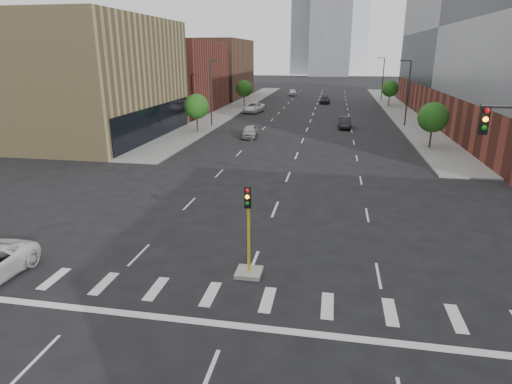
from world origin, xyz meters
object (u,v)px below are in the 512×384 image
(median_traffic_signal, at_px, (249,256))
(car_mid_right, at_px, (345,123))
(car_deep_right, at_px, (325,100))
(car_distant, at_px, (293,92))
(car_near_left, at_px, (250,131))
(car_far_left, at_px, (253,108))

(median_traffic_signal, relative_size, car_mid_right, 0.94)
(car_deep_right, height_order, car_distant, car_distant)
(median_traffic_signal, xyz_separation_m, car_near_left, (-6.61, 33.95, -0.22))
(median_traffic_signal, distance_m, car_distant, 90.39)
(median_traffic_signal, distance_m, car_near_left, 34.59)
(car_near_left, height_order, car_deep_right, car_near_left)
(median_traffic_signal, bearing_deg, car_mid_right, 83.28)
(median_traffic_signal, bearing_deg, car_far_left, 100.38)
(car_mid_right, xyz_separation_m, car_distant, (-11.89, 47.14, 0.01))
(car_mid_right, relative_size, car_deep_right, 0.97)
(car_near_left, xyz_separation_m, car_deep_right, (8.11, 39.91, -0.05))
(car_near_left, relative_size, car_distant, 0.96)
(median_traffic_signal, xyz_separation_m, car_deep_right, (1.50, 73.86, -0.27))
(median_traffic_signal, height_order, car_near_left, median_traffic_signal)
(car_mid_right, xyz_separation_m, car_deep_right, (-3.57, 30.87, -0.07))
(car_far_left, bearing_deg, car_mid_right, -34.67)
(car_near_left, bearing_deg, median_traffic_signal, -83.99)
(car_mid_right, relative_size, car_distant, 1.02)
(car_mid_right, height_order, car_distant, car_distant)
(car_distant, bearing_deg, car_near_left, -94.74)
(car_deep_right, xyz_separation_m, car_distant, (-8.32, 16.28, 0.08))
(median_traffic_signal, height_order, car_distant, median_traffic_signal)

